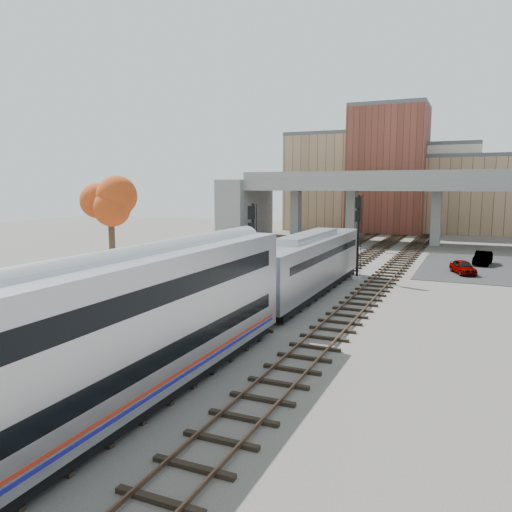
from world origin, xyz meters
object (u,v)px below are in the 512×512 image
Objects in this scene: signal_mast_far at (358,224)px; tree at (111,206)px; locomotive at (309,262)px; signal_mast_mid at (358,239)px; signal_mast_near at (253,258)px; coach at (72,352)px; car_a at (463,267)px; car_b at (483,258)px.

tree is (-10.45, -31.49, 3.14)m from signal_mast_far.
locomotive is 2.77× the size of signal_mast_mid.
signal_mast_mid is at bearing 70.61° from signal_mast_near.
signal_mast_mid is 1.06× the size of signal_mast_far.
coach reaches higher than locomotive.
signal_mast_far is at bearing 94.65° from locomotive.
signal_mast_mid is 19.59m from signal_mast_far.
tree is at bearing -162.01° from car_a.
signal_mast_far is at bearing 111.21° from car_a.
signal_mast_near is 0.78× the size of tree.
car_a is (9.87, 12.96, -1.64)m from locomotive.
signal_mast_near is at bearing 3.78° from tree.
signal_mast_mid is 0.82× the size of tree.
car_b is (11.48, 41.90, -2.11)m from coach.
tree is (-10.45, -0.69, 3.11)m from signal_mast_near.
locomotive is 0.76× the size of coach.
car_b reaches higher than car_a.
tree reaches higher than car_b.
car_a is at bearing 52.72° from locomotive.
tree is 2.16× the size of car_b.
locomotive is 2.93× the size of signal_mast_far.
tree is at bearing 126.59° from coach.
locomotive is 2.26× the size of tree.
signal_mast_far reaches higher than locomotive.
signal_mast_near is 1.85× the size of car_a.
car_a is (9.87, 35.57, -2.16)m from coach.
locomotive reaches higher than car_b.
coach is at bearing -93.91° from signal_mast_mid.
coach is 48.45m from signal_mast_far.
signal_mast_near is 21.73m from car_a.
signal_mast_mid is (2.00, 29.25, 0.59)m from coach.
coach is 3.83× the size of signal_mast_near.
coach is 21.34m from tree.
car_a is at bearing -96.25° from car_b.
tree is 35.12m from car_b.
signal_mast_near is 1.01× the size of signal_mast_far.
signal_mast_near is at bearing -109.39° from signal_mast_mid.
signal_mast_near is 0.95× the size of signal_mast_mid.
signal_mast_near is 27.95m from car_b.
signal_mast_far is (0.00, 30.80, -0.03)m from signal_mast_near.
signal_mast_near is 12.35m from signal_mast_mid.
signal_mast_far is at bearing 92.48° from coach.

